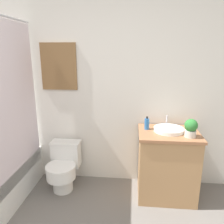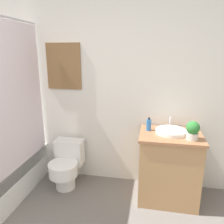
# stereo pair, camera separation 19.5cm
# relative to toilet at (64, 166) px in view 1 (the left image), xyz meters

# --- Properties ---
(wall_back) EXTENTS (3.55, 0.07, 2.50)m
(wall_back) POSITION_rel_toilet_xyz_m (0.30, 0.29, 0.97)
(wall_back) COLOR silver
(wall_back) RESTS_ON ground_plane
(toilet) EXTENTS (0.36, 0.50, 0.56)m
(toilet) POSITION_rel_toilet_xyz_m (0.00, 0.00, 0.00)
(toilet) COLOR white
(toilet) RESTS_ON ground_plane
(vanity) EXTENTS (0.67, 0.54, 0.79)m
(vanity) POSITION_rel_toilet_xyz_m (1.24, -0.02, 0.11)
(vanity) COLOR #AD7F51
(vanity) RESTS_ON ground_plane
(sink) EXTENTS (0.33, 0.37, 0.13)m
(sink) POSITION_rel_toilet_xyz_m (1.24, 0.00, 0.53)
(sink) COLOR white
(sink) RESTS_ON vanity
(soap_bottle) EXTENTS (0.05, 0.05, 0.15)m
(soap_bottle) POSITION_rel_toilet_xyz_m (0.99, 0.05, 0.57)
(soap_bottle) COLOR #2D6BB2
(soap_bottle) RESTS_ON vanity
(potted_plant) EXTENTS (0.13, 0.13, 0.19)m
(potted_plant) POSITION_rel_toilet_xyz_m (1.43, -0.15, 0.61)
(potted_plant) COLOR beige
(potted_plant) RESTS_ON vanity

